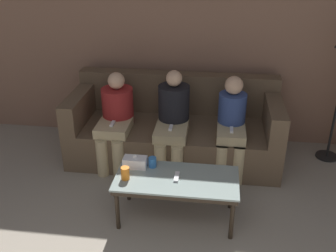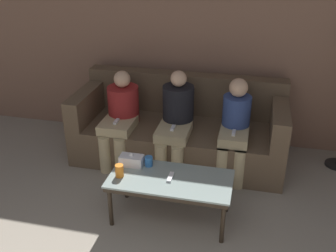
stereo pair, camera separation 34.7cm
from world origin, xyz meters
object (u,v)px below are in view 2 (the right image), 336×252
object	(u,v)px
coffee_table	(170,182)
seated_person_mid_left	(176,118)
cup_near_left	(149,161)
seated_person_left_end	(121,114)
couch	(180,130)
cup_near_right	(119,171)
seated_person_mid_right	(235,126)
game_remote	(170,177)
tissue_box	(132,160)

from	to	relation	value
coffee_table	seated_person_mid_left	xyz separation A→B (m)	(-0.15, 0.95, 0.19)
coffee_table	cup_near_left	xyz separation A→B (m)	(-0.25, 0.16, 0.09)
coffee_table	seated_person_left_end	size ratio (longest dim) A/B	1.06
coffee_table	cup_near_left	world-z (taller)	cup_near_left
couch	seated_person_mid_left	world-z (taller)	seated_person_mid_left
cup_near_right	seated_person_mid_right	bearing A→B (deg)	47.21
coffee_table	game_remote	world-z (taller)	game_remote
cup_near_left	game_remote	distance (m)	0.30
couch	coffee_table	bearing A→B (deg)	-82.66
couch	cup_near_right	size ratio (longest dim) A/B	20.15
game_remote	seated_person_mid_left	size ratio (longest dim) A/B	0.14
couch	cup_near_right	xyz separation A→B (m)	(-0.30, -1.25, 0.18)
coffee_table	cup_near_right	bearing A→B (deg)	-170.34
coffee_table	seated_person_mid_right	world-z (taller)	seated_person_mid_right
coffee_table	cup_near_left	distance (m)	0.31
seated_person_left_end	seated_person_mid_right	bearing A→B (deg)	-0.25
cup_near_left	seated_person_mid_left	xyz separation A→B (m)	(0.10, 0.79, 0.10)
game_remote	cup_near_left	bearing A→B (deg)	147.31
tissue_box	couch	bearing A→B (deg)	76.23
couch	seated_person_left_end	world-z (taller)	seated_person_left_end
tissue_box	seated_person_left_end	size ratio (longest dim) A/B	0.21
couch	game_remote	world-z (taller)	couch
coffee_table	game_remote	distance (m)	0.05
tissue_box	game_remote	xyz separation A→B (m)	(0.41, -0.13, -0.04)
game_remote	seated_person_left_end	distance (m)	1.25
cup_near_left	seated_person_left_end	size ratio (longest dim) A/B	0.09
cup_near_left	tissue_box	distance (m)	0.16
coffee_table	seated_person_mid_left	size ratio (longest dim) A/B	1.01
cup_near_right	seated_person_mid_left	bearing A→B (deg)	73.60
seated_person_left_end	seated_person_mid_right	world-z (taller)	seated_person_mid_right
tissue_box	seated_person_left_end	distance (m)	0.91
tissue_box	seated_person_mid_right	bearing A→B (deg)	42.10
cup_near_right	seated_person_left_end	distance (m)	1.09
seated_person_left_end	cup_near_left	bearing A→B (deg)	-55.26
cup_near_right	seated_person_mid_left	world-z (taller)	seated_person_mid_left
cup_near_right	tissue_box	xyz separation A→B (m)	(0.05, 0.21, -0.01)
seated_person_mid_right	tissue_box	bearing A→B (deg)	-137.90
cup_near_left	coffee_table	bearing A→B (deg)	-32.69
seated_person_mid_right	cup_near_right	bearing A→B (deg)	-132.79
game_remote	seated_person_mid_left	world-z (taller)	seated_person_mid_left
coffee_table	game_remote	bearing A→B (deg)	0.00
couch	seated_person_mid_left	bearing A→B (deg)	-90.00
seated_person_mid_left	seated_person_mid_right	xyz separation A→B (m)	(0.65, -0.00, -0.02)
seated_person_mid_left	seated_person_mid_right	distance (m)	0.65
couch	seated_person_mid_right	world-z (taller)	seated_person_mid_right
couch	cup_near_left	size ratio (longest dim) A/B	24.96
couch	coffee_table	xyz separation A→B (m)	(0.15, -1.18, 0.07)
coffee_table	seated_person_mid_right	distance (m)	1.08
couch	seated_person_left_end	bearing A→B (deg)	-160.93
coffee_table	seated_person_left_end	xyz separation A→B (m)	(-0.80, 0.95, 0.17)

